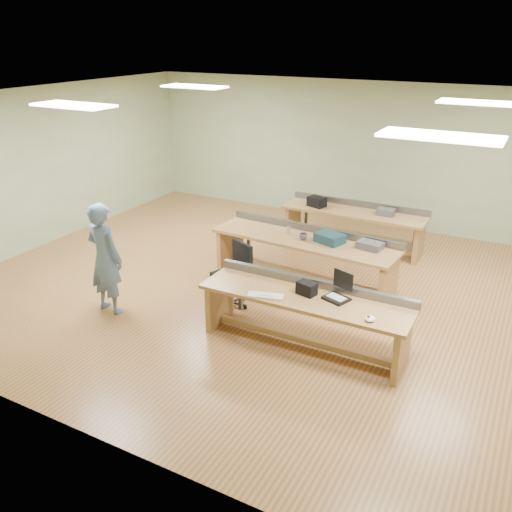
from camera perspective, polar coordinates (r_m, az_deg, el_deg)
name	(u,v)px	position (r m, az deg, el deg)	size (l,w,h in m)	color
floor	(277,291)	(8.88, 2.27, -3.68)	(10.00, 10.00, 0.00)	#A06D3C
ceiling	(281,102)	(8.01, 2.61, 15.91)	(10.00, 10.00, 0.00)	silver
wall_back	(361,154)	(11.94, 11.02, 10.52)	(10.00, 0.04, 3.00)	#9CB287
wall_front	(90,316)	(5.29, -17.06, -6.02)	(10.00, 0.04, 3.00)	#9CB287
wall_left	(47,167)	(11.35, -21.18, 8.78)	(0.04, 8.00, 3.00)	#9CB287
fluor_panels	(281,104)	(8.01, 2.61, 15.69)	(6.20, 3.50, 0.03)	white
workbench_front	(305,308)	(7.20, 5.22, -5.50)	(2.82, 0.76, 0.86)	#AF7A4A
workbench_mid	(305,248)	(9.10, 5.16, 0.80)	(3.22, 1.05, 0.86)	#AF7A4A
workbench_back	(354,220)	(10.62, 10.27, 3.72)	(2.74, 0.73, 0.86)	#AF7A4A
person	(105,258)	(8.24, -15.60, -0.23)	(0.62, 0.41, 1.71)	slate
laptop_base	(336,299)	(7.04, 8.45, -4.45)	(0.31, 0.25, 0.03)	black
laptop_screen	(343,280)	(7.02, 9.18, -2.51)	(0.31, 0.01, 0.24)	black
keyboard	(265,296)	(7.04, 0.98, -4.21)	(0.47, 0.16, 0.03)	silver
trackball_mouse	(370,319)	(6.62, 11.92, -6.46)	(0.12, 0.14, 0.06)	white
camera_bag	(307,288)	(7.10, 5.36, -3.42)	(0.25, 0.16, 0.17)	black
task_chair	(234,283)	(8.31, -2.35, -2.87)	(0.70, 0.70, 0.99)	black
parts_bin_teal	(330,238)	(8.86, 7.78, 1.88)	(0.43, 0.32, 0.15)	#11303A
parts_bin_grey	(370,245)	(8.74, 11.92, 1.12)	(0.39, 0.25, 0.11)	#3E3E41
mug	(303,237)	(8.94, 5.00, 2.05)	(0.14, 0.14, 0.11)	#3E3E41
drinks_can	(288,230)	(9.18, 3.43, 2.72)	(0.07, 0.07, 0.13)	#BCBCC0
storage_box_back	(317,202)	(10.67, 6.41, 5.70)	(0.33, 0.24, 0.19)	black
tray_back	(386,212)	(10.39, 13.52, 4.54)	(0.31, 0.23, 0.13)	#3E3E41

